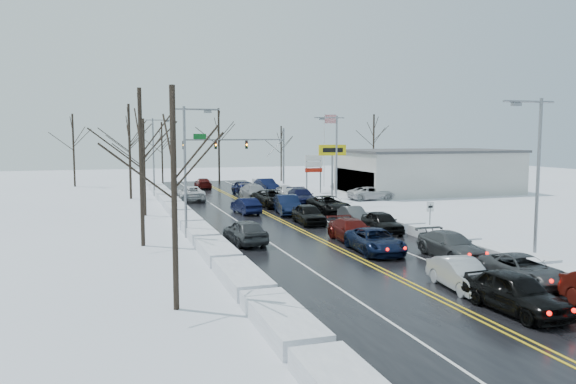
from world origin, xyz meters
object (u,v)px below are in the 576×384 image
object	(u,v)px
oncoming_car_0	(246,214)
dealership_building	(427,171)
flagpole	(325,144)
traffic_signal_mast	(246,148)
queued_car_0	(515,312)
tires_plus_sign	(332,154)

from	to	relation	value
oncoming_car_0	dealership_building	bearing A→B (deg)	-162.47
flagpole	oncoming_car_0	size ratio (longest dim) A/B	2.28
traffic_signal_mast	flagpole	xyz separation A→B (m)	(11.72, 2.01, 0.45)
traffic_signal_mast	dealership_building	world-z (taller)	traffic_signal_mast
queued_car_0	oncoming_car_0	distance (m)	31.23
dealership_building	traffic_signal_mast	bearing A→B (deg)	154.05
queued_car_0	dealership_building	bearing A→B (deg)	59.67
traffic_signal_mast	queued_car_0	bearing A→B (deg)	-91.77
dealership_building	oncoming_car_0	distance (m)	28.32
traffic_signal_mast	tires_plus_sign	bearing A→B (deg)	-59.54
flagpole	dealership_building	size ratio (longest dim) A/B	0.49
queued_car_0	flagpole	bearing A→B (deg)	73.43
flagpole	queued_car_0	size ratio (longest dim) A/B	2.08
flagpole	queued_car_0	distance (m)	56.44
tires_plus_sign	queued_car_0	bearing A→B (deg)	-102.09
traffic_signal_mast	flagpole	distance (m)	11.90
tires_plus_sign	queued_car_0	distance (m)	41.73
dealership_building	oncoming_car_0	bearing A→B (deg)	-155.95
tires_plus_sign	dealership_building	distance (m)	13.82
tires_plus_sign	dealership_building	size ratio (longest dim) A/B	0.29
flagpole	oncoming_car_0	distance (m)	29.56
traffic_signal_mast	tires_plus_sign	xyz separation A→B (m)	(7.05, -12.00, -0.49)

